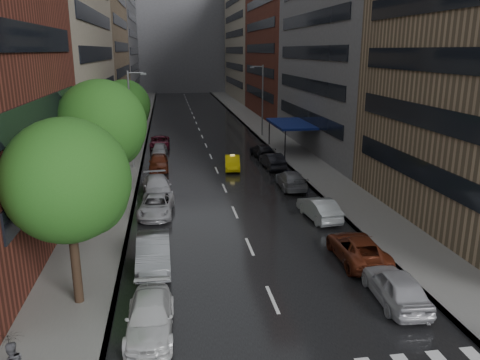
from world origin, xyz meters
The scene contains 17 objects.
ground centered at (0.00, 0.00, 0.00)m, with size 220.00×220.00×0.00m, color gray.
road centered at (0.00, 50.00, 0.01)m, with size 14.00×140.00×0.01m, color black.
sidewalk_left centered at (-9.00, 50.00, 0.07)m, with size 4.00×140.00×0.15m, color gray.
sidewalk_right centered at (9.00, 50.00, 0.07)m, with size 4.00×140.00×0.15m, color gray.
buildings_left centered at (-15.00, 58.79, 15.99)m, with size 8.00×108.00×38.00m.
buildings_right centered at (15.00, 56.70, 15.03)m, with size 8.05×109.10×36.00m.
building_far centered at (0.00, 118.00, 16.00)m, with size 40.00×14.00×32.00m, color slate.
tree_near centered at (-8.60, 4.94, 5.73)m, with size 5.25×5.25×8.37m.
tree_mid centered at (-8.60, 16.31, 6.31)m, with size 5.78×5.78×9.22m.
tree_far centered at (-8.60, 34.11, 5.57)m, with size 5.11×5.11×8.14m.
taxi centered at (1.53, 28.16, 0.65)m, with size 1.37×3.94×1.30m, color yellow.
parked_cars_left centered at (-5.40, 21.21, 0.72)m, with size 2.59×42.05×1.61m.
parked_cars_right centered at (5.40, 16.93, 0.72)m, with size 2.45×34.78×1.56m.
ped_black_umbrella centered at (-9.69, -0.64, 1.38)m, with size 1.09×1.03×2.09m.
street_lamp_left centered at (-7.72, 30.00, 4.89)m, with size 1.74×0.22×9.00m.
street_lamp_right centered at (7.72, 45.00, 4.89)m, with size 1.74×0.22×9.00m.
awning centered at (8.98, 35.00, 3.13)m, with size 4.00×8.00×3.12m.
Camera 1 is at (-4.38, -14.57, 10.95)m, focal length 35.00 mm.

